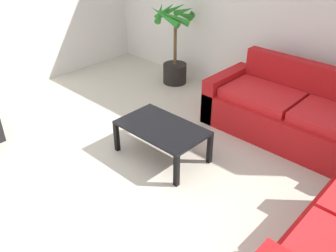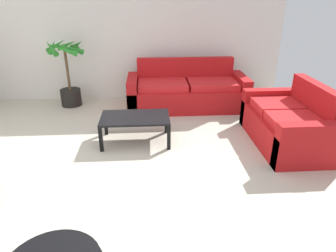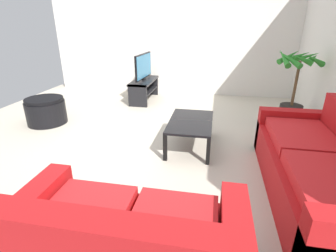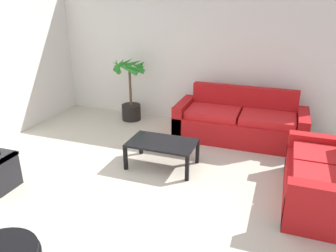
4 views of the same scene
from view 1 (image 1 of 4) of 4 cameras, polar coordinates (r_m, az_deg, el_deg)
ground_plane at (r=3.86m, az=-10.36°, el=-9.89°), size 6.60×6.60×0.00m
wall_back at (r=5.36m, az=15.51°, el=17.57°), size 6.00×0.06×2.70m
couch_main at (r=4.72m, az=19.77°, el=1.31°), size 2.26×0.90×0.90m
coffee_table at (r=4.08m, az=-0.97°, el=-0.66°), size 1.01×0.61×0.40m
potted_palm at (r=5.92m, az=1.02°, el=12.10°), size 0.77×0.78×1.30m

